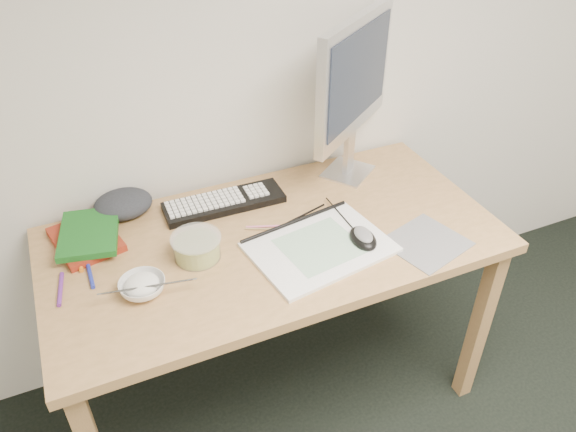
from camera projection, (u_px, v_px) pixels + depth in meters
name	position (u px, v px, depth m)	size (l,w,h in m)	color
desk	(274.00, 256.00, 1.79)	(1.40, 0.70, 0.75)	tan
mousepad	(426.00, 243.00, 1.71)	(0.22, 0.20, 0.00)	slate
sketchpad	(320.00, 247.00, 1.69)	(0.41, 0.29, 0.01)	white
keyboard	(224.00, 202.00, 1.87)	(0.40, 0.13, 0.02)	black
monitor	(354.00, 81.00, 1.83)	(0.41, 0.31, 0.56)	silver
mouse	(363.00, 235.00, 1.70)	(0.07, 0.12, 0.04)	black
rice_bowl	(143.00, 287.00, 1.53)	(0.13, 0.13, 0.04)	white
chopsticks	(148.00, 287.00, 1.50)	(0.02, 0.02, 0.25)	#ABABAE
fruit_tub	(197.00, 247.00, 1.64)	(0.15, 0.15, 0.07)	#E8D252
book_red	(86.00, 239.00, 1.71)	(0.17, 0.23, 0.02)	maroon
book_green	(89.00, 233.00, 1.70)	(0.17, 0.23, 0.02)	#175C1B
cloth_lump	(123.00, 204.00, 1.83)	(0.16, 0.13, 0.07)	#2A2B33
pencil_pink	(275.00, 226.00, 1.78)	(0.01, 0.01, 0.18)	pink
pencil_tan	(273.00, 229.00, 1.77)	(0.01, 0.01, 0.18)	#A28655
pencil_black	(306.00, 214.00, 1.83)	(0.01, 0.01, 0.16)	black
marker_blue	(90.00, 273.00, 1.60)	(0.01, 0.01, 0.13)	#1E2AA3
marker_orange	(78.00, 256.00, 1.65)	(0.01, 0.01, 0.14)	orange
marker_purple	(60.00, 289.00, 1.54)	(0.01, 0.01, 0.13)	#63268B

